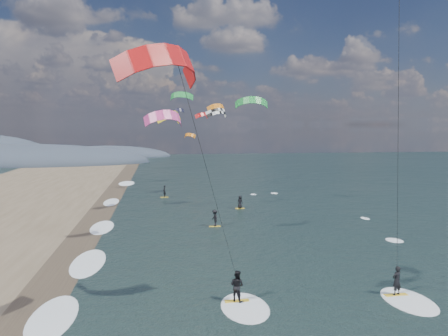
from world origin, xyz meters
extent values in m
cube|color=#382D23|center=(-12.00, 10.00, 0.00)|extent=(3.00, 240.00, 0.00)
ellipsoid|color=#3D4756|center=(-40.00, 100.00, 0.00)|extent=(64.00, 24.00, 10.00)
ellipsoid|color=#3D4756|center=(-22.00, 120.00, 0.00)|extent=(40.00, 18.00, 7.00)
cube|color=yellow|center=(8.24, 6.15, 0.03)|extent=(1.38, 0.41, 0.06)
imported|color=black|center=(8.24, 6.15, 0.91)|extent=(0.72, 0.59, 1.70)
ellipsoid|color=white|center=(8.54, 5.35, 0.00)|extent=(2.60, 4.20, 0.12)
cylinder|color=black|center=(6.24, 3.15, 9.34)|extent=(0.02, 0.02, 17.61)
cube|color=yellow|center=(-1.05, 6.61, 0.03)|extent=(1.37, 0.42, 0.06)
imported|color=black|center=(-1.05, 6.61, 0.93)|extent=(1.07, 1.05, 1.74)
ellipsoid|color=white|center=(-0.75, 5.81, 0.00)|extent=(2.60, 4.20, 0.12)
cylinder|color=black|center=(-2.80, 3.61, 6.92)|extent=(0.02, 0.02, 13.21)
cube|color=yellow|center=(-0.05, 24.78, 0.03)|extent=(1.10, 0.35, 0.05)
imported|color=black|center=(-0.05, 24.78, 0.86)|extent=(0.85, 1.17, 1.62)
cube|color=yellow|center=(4.03, 33.39, 0.03)|extent=(1.10, 0.35, 0.05)
imported|color=black|center=(4.03, 33.39, 0.80)|extent=(0.86, 0.86, 1.51)
cube|color=yellow|center=(-4.73, 42.79, 0.03)|extent=(1.10, 0.35, 0.05)
imported|color=black|center=(-4.73, 42.79, 0.84)|extent=(0.44, 0.61, 1.59)
ellipsoid|color=white|center=(-10.80, 6.00, 0.00)|extent=(2.40, 5.40, 0.11)
ellipsoid|color=white|center=(-10.80, 15.00, 0.00)|extent=(2.40, 5.40, 0.11)
ellipsoid|color=white|center=(-10.80, 26.00, 0.00)|extent=(2.40, 5.40, 0.11)
ellipsoid|color=white|center=(-10.80, 40.00, 0.00)|extent=(2.40, 5.40, 0.11)
ellipsoid|color=white|center=(-10.80, 58.00, 0.00)|extent=(2.40, 5.40, 0.11)
camera|label=1|loc=(-5.16, -16.58, 9.87)|focal=35.00mm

